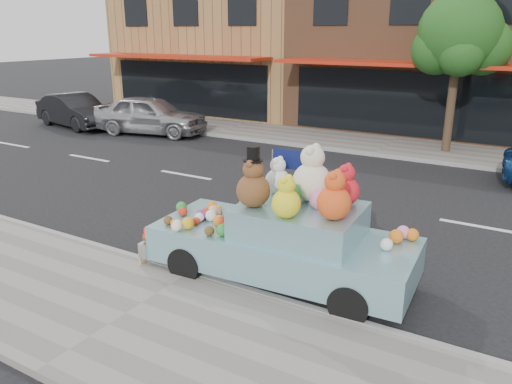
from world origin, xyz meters
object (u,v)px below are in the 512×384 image
Objects in this scene: car_dark at (75,111)px; art_car at (285,234)px; street_tree at (460,41)px; car_silver at (150,115)px.

car_dark is 0.95× the size of art_car.
street_tree is 1.21× the size of car_dark.
street_tree is 15.44m from car_dark.
car_silver is 3.91m from car_dark.
car_silver is 1.05× the size of car_dark.
car_silver is at bearing -72.16° from car_dark.
street_tree is at bearing -67.68° from car_dark.
street_tree is 11.18m from art_car.
car_dark is 16.30m from art_car.
art_car is (-0.63, -10.79, -2.87)m from street_tree.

